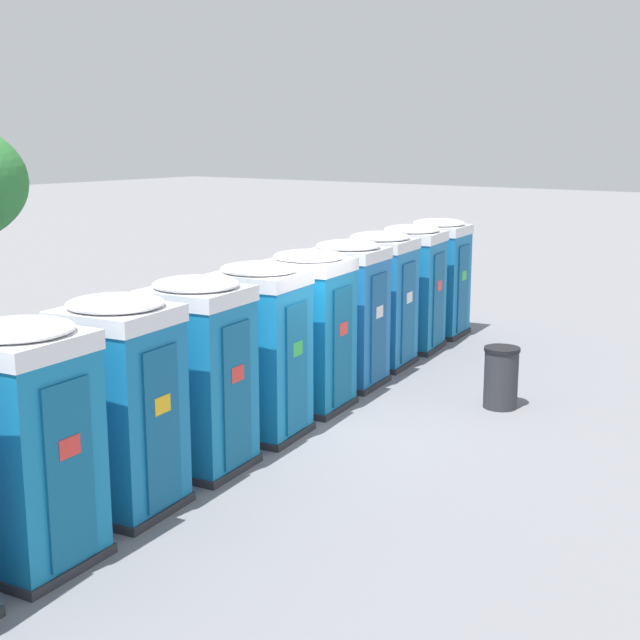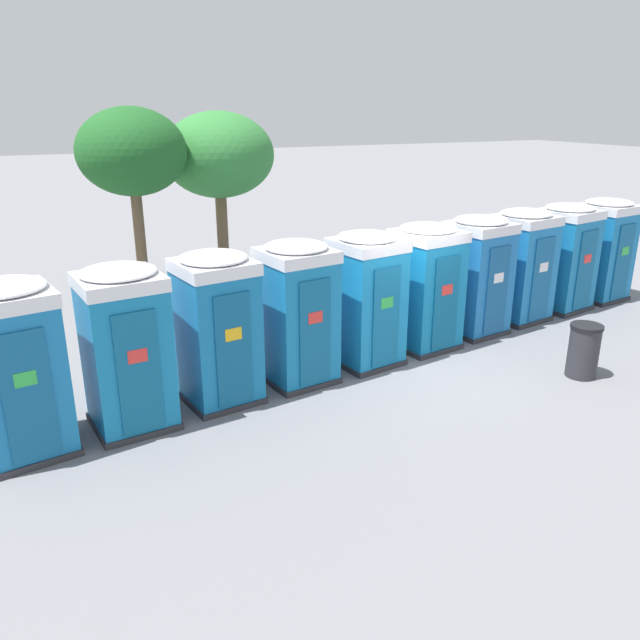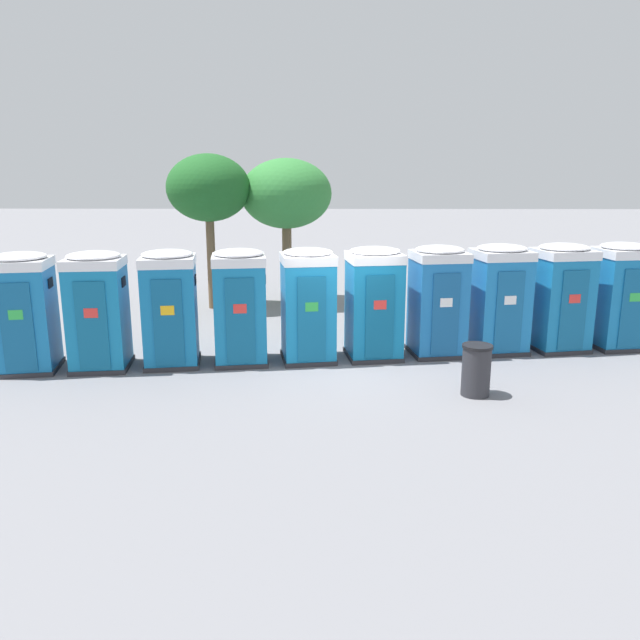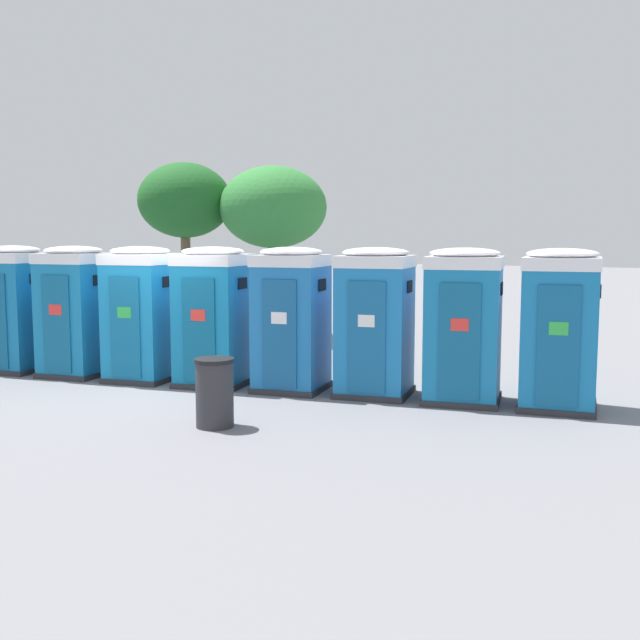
# 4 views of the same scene
# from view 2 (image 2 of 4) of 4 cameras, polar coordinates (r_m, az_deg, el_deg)

# --- Properties ---
(ground_plane) EXTENTS (120.00, 120.00, 0.00)m
(ground_plane) POSITION_cam_2_polar(r_m,az_deg,el_deg) (12.30, 8.03, -3.64)
(ground_plane) COLOR slate
(portapotty_0) EXTENTS (1.40, 1.40, 2.54)m
(portapotty_0) POSITION_cam_2_polar(r_m,az_deg,el_deg) (9.53, -26.01, -4.05)
(portapotty_0) COLOR #2D2D33
(portapotty_0) RESTS_ON ground
(portapotty_1) EXTENTS (1.33, 1.34, 2.54)m
(portapotty_1) POSITION_cam_2_polar(r_m,az_deg,el_deg) (9.75, -17.31, -2.41)
(portapotty_1) COLOR #2D2D33
(portapotty_1) RESTS_ON ground
(portapotty_2) EXTENTS (1.34, 1.37, 2.54)m
(portapotty_2) POSITION_cam_2_polar(r_m,az_deg,el_deg) (10.27, -9.38, -0.70)
(portapotty_2) COLOR #2D2D33
(portapotty_2) RESTS_ON ground
(portapotty_3) EXTENTS (1.33, 1.35, 2.54)m
(portapotty_3) POSITION_cam_2_polar(r_m,az_deg,el_deg) (10.90, -2.11, 0.73)
(portapotty_3) COLOR #2D2D33
(portapotty_3) RESTS_ON ground
(portapotty_4) EXTENTS (1.35, 1.38, 2.54)m
(portapotty_4) POSITION_cam_2_polar(r_m,az_deg,el_deg) (11.69, 4.25, 1.98)
(portapotty_4) COLOR #2D2D33
(portapotty_4) RESTS_ON ground
(portapotty_5) EXTENTS (1.37, 1.37, 2.54)m
(portapotty_5) POSITION_cam_2_polar(r_m,az_deg,el_deg) (12.64, 9.64, 3.07)
(portapotty_5) COLOR #2D2D33
(portapotty_5) RESTS_ON ground
(portapotty_6) EXTENTS (1.34, 1.36, 2.54)m
(portapotty_6) POSITION_cam_2_polar(r_m,az_deg,el_deg) (13.71, 14.13, 4.02)
(portapotty_6) COLOR #2D2D33
(portapotty_6) RESTS_ON ground
(portapotty_7) EXTENTS (1.40, 1.38, 2.54)m
(portapotty_7) POSITION_cam_2_polar(r_m,az_deg,el_deg) (14.87, 17.93, 4.82)
(portapotty_7) COLOR #2D2D33
(portapotty_7) RESTS_ON ground
(portapotty_8) EXTENTS (1.43, 1.41, 2.54)m
(portapotty_8) POSITION_cam_2_polar(r_m,az_deg,el_deg) (16.03, 21.45, 5.41)
(portapotty_8) COLOR #2D2D33
(portapotty_8) RESTS_ON ground
(portapotty_9) EXTENTS (1.33, 1.35, 2.54)m
(portapotty_9) POSITION_cam_2_polar(r_m,az_deg,el_deg) (17.25, 24.45, 5.91)
(portapotty_9) COLOR #2D2D33
(portapotty_9) RESTS_ON ground
(street_tree_0) EXTENTS (2.85, 2.85, 4.58)m
(street_tree_0) POSITION_cam_2_polar(r_m,az_deg,el_deg) (16.74, -9.25, 14.58)
(street_tree_0) COLOR brown
(street_tree_0) RESTS_ON ground
(street_tree_1) EXTENTS (2.51, 2.51, 4.70)m
(street_tree_1) POSITION_cam_2_polar(r_m,az_deg,el_deg) (15.44, -16.82, 14.39)
(street_tree_1) COLOR brown
(street_tree_1) RESTS_ON ground
(trash_can) EXTENTS (0.57, 0.57, 0.99)m
(trash_can) POSITION_cam_2_polar(r_m,az_deg,el_deg) (12.26, 22.96, -2.59)
(trash_can) COLOR #2D2D33
(trash_can) RESTS_ON ground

